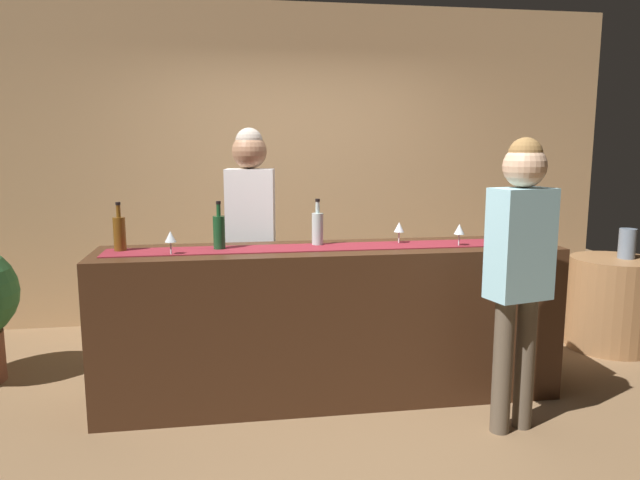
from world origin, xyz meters
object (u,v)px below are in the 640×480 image
(wine_bottle_amber, at_px, (120,233))
(round_side_table, at_px, (612,303))
(wine_bottle_clear, at_px, (318,228))
(wine_bottle_green, at_px, (219,232))
(wine_glass_mid_counter, at_px, (459,230))
(wine_glass_far_end, at_px, (170,237))
(wine_glass_near_customer, at_px, (399,228))
(vase_on_side_table, at_px, (627,244))
(customer_sipping, at_px, (520,254))
(bartender, at_px, (251,221))

(wine_bottle_amber, bearing_deg, round_side_table, 7.74)
(round_side_table, bearing_deg, wine_bottle_amber, -172.26)
(wine_bottle_clear, xyz_separation_m, round_side_table, (2.49, 0.48, -0.74))
(wine_bottle_green, height_order, wine_glass_mid_counter, wine_bottle_green)
(wine_glass_mid_counter, bearing_deg, wine_glass_far_end, -179.26)
(wine_glass_near_customer, height_order, vase_on_side_table, wine_glass_near_customer)
(wine_bottle_amber, distance_m, wine_glass_near_customer, 1.76)
(wine_bottle_clear, relative_size, customer_sipping, 0.18)
(vase_on_side_table, bearing_deg, customer_sipping, -142.61)
(wine_bottle_clear, height_order, wine_bottle_green, same)
(wine_glass_near_customer, relative_size, vase_on_side_table, 0.60)
(wine_glass_far_end, xyz_separation_m, customer_sipping, (1.94, -0.52, -0.06))
(wine_glass_far_end, bearing_deg, vase_on_side_table, 10.81)
(wine_bottle_clear, distance_m, wine_glass_mid_counter, 0.91)
(wine_glass_near_customer, bearing_deg, vase_on_side_table, 13.45)
(bartender, height_order, round_side_table, bartender)
(wine_bottle_amber, distance_m, wine_glass_mid_counter, 2.12)
(wine_bottle_clear, relative_size, wine_bottle_amber, 1.00)
(wine_bottle_green, distance_m, wine_glass_near_customer, 1.17)
(customer_sipping, bearing_deg, round_side_table, 26.13)
(wine_glass_far_end, bearing_deg, bartender, 54.05)
(wine_bottle_green, relative_size, bartender, 0.17)
(wine_bottle_amber, xyz_separation_m, wine_glass_near_customer, (1.76, 0.00, -0.01))
(wine_bottle_green, xyz_separation_m, customer_sipping, (1.65, -0.66, -0.07))
(bartender, relative_size, vase_on_side_table, 7.32)
(bartender, bearing_deg, wine_glass_mid_counter, 162.00)
(wine_glass_near_customer, bearing_deg, wine_bottle_green, -178.35)
(wine_glass_mid_counter, xyz_separation_m, bartender, (-1.30, 0.67, -0.00))
(wine_glass_far_end, height_order, customer_sipping, customer_sipping)
(customer_sipping, relative_size, round_side_table, 2.27)
(wine_bottle_clear, relative_size, wine_glass_far_end, 2.10)
(customer_sipping, xyz_separation_m, round_side_table, (1.46, 1.20, -0.67))
(wine_bottle_clear, bearing_deg, wine_glass_near_customer, -2.59)
(wine_bottle_green, height_order, wine_glass_near_customer, wine_bottle_green)
(wine_glass_far_end, bearing_deg, wine_bottle_green, 27.22)
(wine_glass_mid_counter, distance_m, bartender, 1.46)
(wine_glass_near_customer, distance_m, vase_on_side_table, 2.10)
(wine_glass_mid_counter, distance_m, wine_glass_far_end, 1.80)
(customer_sipping, bearing_deg, wine_glass_far_end, 151.98)
(wine_glass_mid_counter, bearing_deg, wine_glass_near_customer, 156.23)
(bartender, xyz_separation_m, vase_on_side_table, (2.98, -0.02, -0.24))
(wine_bottle_clear, bearing_deg, wine_bottle_green, -174.72)
(wine_glass_far_end, xyz_separation_m, bartender, (0.50, 0.69, -0.00))
(wine_glass_mid_counter, distance_m, vase_on_side_table, 1.82)
(wine_glass_far_end, relative_size, bartender, 0.08)
(wine_bottle_clear, bearing_deg, customer_sipping, -34.97)
(round_side_table, height_order, vase_on_side_table, vase_on_side_table)
(wine_bottle_amber, bearing_deg, vase_on_side_table, 7.36)
(wine_bottle_amber, xyz_separation_m, vase_on_side_table, (3.80, 0.49, -0.25))
(wine_bottle_clear, xyz_separation_m, bartender, (-0.41, 0.49, -0.01))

